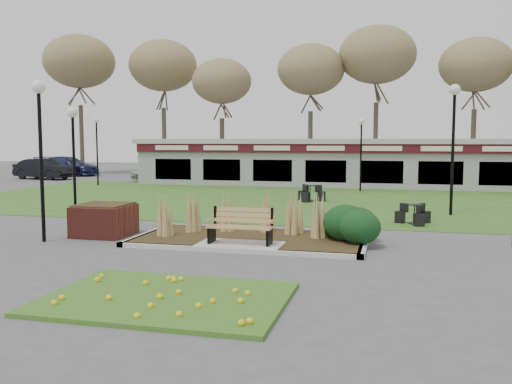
% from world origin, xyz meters
% --- Properties ---
extents(ground, '(100.00, 100.00, 0.00)m').
position_xyz_m(ground, '(0.00, 0.00, 0.00)').
color(ground, '#515154').
rests_on(ground, ground).
extents(lawn, '(34.00, 16.00, 0.02)m').
position_xyz_m(lawn, '(0.00, 12.00, 0.01)').
color(lawn, '#295E1D').
rests_on(lawn, ground).
extents(flower_bed, '(4.20, 3.00, 0.16)m').
position_xyz_m(flower_bed, '(0.00, -4.60, 0.07)').
color(flower_bed, '#2A641C').
rests_on(flower_bed, ground).
extents(planting_bed, '(6.75, 3.40, 1.27)m').
position_xyz_m(planting_bed, '(1.27, 1.35, 0.37)').
color(planting_bed, '#342A15').
rests_on(planting_bed, ground).
extents(park_bench, '(1.70, 0.66, 0.93)m').
position_xyz_m(park_bench, '(0.00, 0.25, 0.59)').
color(park_bench, '#AB7E4D').
rests_on(park_bench, ground).
extents(brick_planter, '(1.50, 1.50, 0.95)m').
position_xyz_m(brick_planter, '(-4.40, 1.00, 0.48)').
color(brick_planter, maroon).
rests_on(brick_planter, ground).
extents(food_pavilion, '(24.60, 3.40, 2.90)m').
position_xyz_m(food_pavilion, '(0.00, 19.96, 1.48)').
color(food_pavilion, '#99999C').
rests_on(food_pavilion, ground).
extents(tree_backdrop, '(47.24, 5.24, 10.36)m').
position_xyz_m(tree_backdrop, '(0.00, 28.00, 8.36)').
color(tree_backdrop, '#47382B').
rests_on(tree_backdrop, ground).
extents(lamp_post_near_left, '(0.32, 0.32, 3.82)m').
position_xyz_m(lamp_post_near_left, '(-5.82, 1.73, 2.78)').
color(lamp_post_near_left, black).
rests_on(lamp_post_near_left, ground).
extents(lamp_post_mid_left, '(0.37, 0.37, 4.42)m').
position_xyz_m(lamp_post_mid_left, '(-5.54, -0.26, 3.22)').
color(lamp_post_mid_left, black).
rests_on(lamp_post_mid_left, ground).
extents(lamp_post_mid_right, '(0.40, 0.40, 4.86)m').
position_xyz_m(lamp_post_mid_right, '(5.95, 8.09, 3.54)').
color(lamp_post_mid_right, black).
rests_on(lamp_post_mid_right, ground).
extents(lamp_post_far_right, '(0.33, 0.33, 3.99)m').
position_xyz_m(lamp_post_far_right, '(2.10, 17.00, 2.91)').
color(lamp_post_far_right, black).
rests_on(lamp_post_far_right, ground).
extents(lamp_post_far_left, '(0.35, 0.35, 4.22)m').
position_xyz_m(lamp_post_far_left, '(-14.00, 17.00, 3.07)').
color(lamp_post_far_left, black).
rests_on(lamp_post_far_left, ground).
extents(bistro_set_a, '(1.34, 1.30, 0.73)m').
position_xyz_m(bistro_set_a, '(0.15, 11.42, 0.26)').
color(bistro_set_a, black).
rests_on(bistro_set_a, ground).
extents(bistro_set_b, '(1.19, 1.19, 0.66)m').
position_xyz_m(bistro_set_b, '(4.54, 5.47, 0.24)').
color(bistro_set_b, black).
rests_on(bistro_set_b, ground).
extents(car_silver, '(3.62, 1.47, 1.23)m').
position_xyz_m(car_silver, '(-11.74, 21.00, 0.62)').
color(car_silver, '#A1A1A6').
rests_on(car_silver, ground).
extents(car_black, '(4.72, 2.28, 1.49)m').
position_xyz_m(car_black, '(-20.72, 21.00, 0.75)').
color(car_black, black).
rests_on(car_black, ground).
extents(car_blue, '(5.44, 2.61, 1.53)m').
position_xyz_m(car_blue, '(-21.41, 25.08, 0.76)').
color(car_blue, navy).
rests_on(car_blue, ground).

